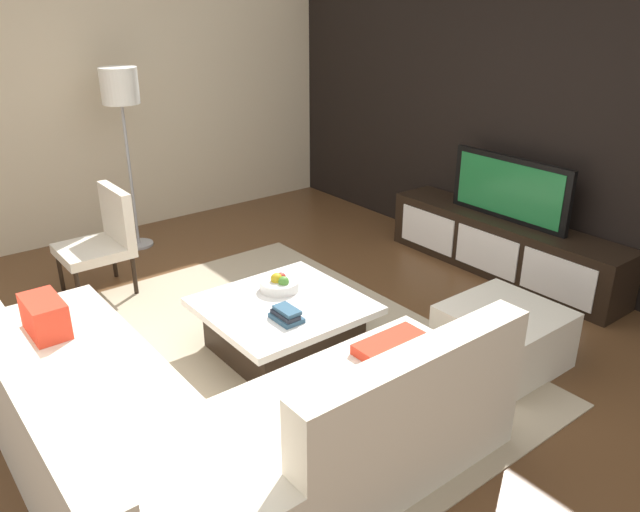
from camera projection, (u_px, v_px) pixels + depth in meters
ground_plane at (281, 362)px, 4.25m from camera, size 14.00×14.00×0.00m
feature_wall_back at (540, 111)px, 5.23m from camera, size 6.40×0.12×2.80m
side_wall_left at (108, 93)px, 6.13m from camera, size 0.12×5.20×2.80m
area_rug at (272, 355)px, 4.32m from camera, size 3.38×2.44×0.01m
media_console at (502, 246)px, 5.51m from camera, size 2.24×0.46×0.50m
television at (509, 189)px, 5.31m from camera, size 1.15×0.06×0.55m
sectional_couch at (191, 417)px, 3.24m from camera, size 2.54×2.27×0.82m
coffee_table at (283, 326)px, 4.30m from camera, size 0.98×1.03×0.38m
accent_chair_near at (104, 236)px, 5.09m from camera, size 0.53×0.54×0.87m
floor_lamp at (121, 97)px, 5.62m from camera, size 0.34×0.34×1.71m
ottoman at (503, 336)px, 4.17m from camera, size 0.70×0.70×0.40m
fruit_bowl at (280, 284)px, 4.40m from camera, size 0.28×0.28×0.13m
book_stack at (286, 315)px, 3.99m from camera, size 0.21×0.15×0.08m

